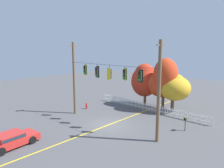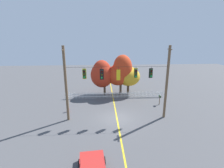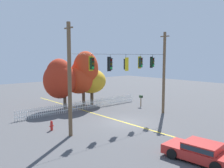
# 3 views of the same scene
# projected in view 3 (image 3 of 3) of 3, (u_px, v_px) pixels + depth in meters

# --- Properties ---
(ground) EXTENTS (80.00, 80.00, 0.00)m
(ground) POSITION_uv_depth(u_px,v_px,m) (125.00, 122.00, 22.70)
(ground) COLOR #4C4C4F
(lane_centerline_stripe) EXTENTS (0.16, 36.00, 0.01)m
(lane_centerline_stripe) POSITION_uv_depth(u_px,v_px,m) (125.00, 122.00, 22.70)
(lane_centerline_stripe) COLOR gold
(lane_centerline_stripe) RESTS_ON ground
(signal_support_span) EXTENTS (11.91, 1.10, 8.68)m
(signal_support_span) POSITION_uv_depth(u_px,v_px,m) (125.00, 75.00, 22.20)
(signal_support_span) COLOR brown
(signal_support_span) RESTS_ON ground
(traffic_signal_westbound_side) EXTENTS (0.43, 0.38, 1.37)m
(traffic_signal_westbound_side) POSITION_uv_depth(u_px,v_px,m) (92.00, 64.00, 19.68)
(traffic_signal_westbound_side) COLOR black
(traffic_signal_southbound_primary) EXTENTS (0.43, 0.38, 1.47)m
(traffic_signal_southbound_primary) POSITION_uv_depth(u_px,v_px,m) (110.00, 64.00, 20.95)
(traffic_signal_southbound_primary) COLOR black
(traffic_signal_eastbound_side) EXTENTS (0.43, 0.38, 1.50)m
(traffic_signal_eastbound_side) POSITION_uv_depth(u_px,v_px,m) (126.00, 64.00, 22.16)
(traffic_signal_eastbound_side) COLOR black
(traffic_signal_northbound_primary) EXTENTS (0.43, 0.38, 1.36)m
(traffic_signal_northbound_primary) POSITION_uv_depth(u_px,v_px,m) (141.00, 62.00, 23.46)
(traffic_signal_northbound_primary) COLOR black
(traffic_signal_northbound_secondary) EXTENTS (0.43, 0.38, 1.35)m
(traffic_signal_northbound_secondary) POSITION_uv_depth(u_px,v_px,m) (152.00, 62.00, 24.60)
(traffic_signal_northbound_secondary) COLOR black
(white_picket_fence) EXTENTS (15.84, 0.06, 1.03)m
(white_picket_fence) POSITION_uv_depth(u_px,v_px,m) (84.00, 105.00, 28.09)
(white_picket_fence) COLOR white
(white_picket_fence) RESTS_ON ground
(autumn_maple_near_fence) EXTENTS (3.80, 3.53, 5.89)m
(autumn_maple_near_fence) POSITION_uv_depth(u_px,v_px,m) (60.00, 79.00, 27.90)
(autumn_maple_near_fence) COLOR brown
(autumn_maple_near_fence) RESTS_ON ground
(autumn_maple_mid) EXTENTS (4.20, 3.81, 6.78)m
(autumn_maple_mid) POSITION_uv_depth(u_px,v_px,m) (82.00, 75.00, 29.72)
(autumn_maple_mid) COLOR brown
(autumn_maple_mid) RESTS_ON ground
(autumn_oak_far_east) EXTENTS (3.87, 3.79, 4.86)m
(autumn_oak_far_east) POSITION_uv_depth(u_px,v_px,m) (91.00, 80.00, 30.94)
(autumn_oak_far_east) COLOR brown
(autumn_oak_far_east) RESTS_ON ground
(parked_car) EXTENTS (2.32, 4.33, 1.15)m
(parked_car) POSITION_uv_depth(u_px,v_px,m) (201.00, 151.00, 14.27)
(parked_car) COLOR red
(parked_car) RESTS_ON ground
(fire_hydrant) EXTENTS (0.38, 0.22, 0.82)m
(fire_hydrant) POSITION_uv_depth(u_px,v_px,m) (52.00, 126.00, 20.24)
(fire_hydrant) COLOR red
(fire_hydrant) RESTS_ON ground
(roadside_mailbox) EXTENTS (0.25, 0.44, 1.40)m
(roadside_mailbox) POSITION_uv_depth(u_px,v_px,m) (141.00, 97.00, 29.80)
(roadside_mailbox) COLOR brown
(roadside_mailbox) RESTS_ON ground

